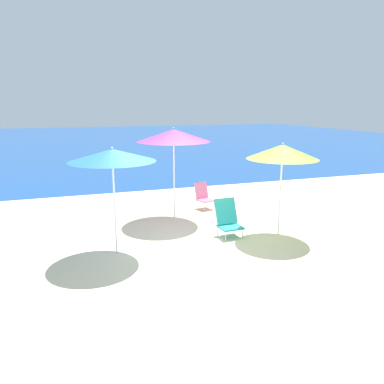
% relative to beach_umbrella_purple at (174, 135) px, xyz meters
% --- Properties ---
extents(ground_plane, '(60.00, 60.00, 0.00)m').
position_rel_beach_umbrella_purple_xyz_m(ground_plane, '(-0.47, -2.21, -2.17)').
color(ground_plane, beige).
extents(sea_water, '(60.00, 40.00, 0.01)m').
position_rel_beach_umbrella_purple_xyz_m(sea_water, '(-0.47, 23.46, -2.17)').
color(sea_water, '#19478C').
rests_on(sea_water, ground).
extents(beach_umbrella_purple, '(1.88, 1.88, 2.38)m').
position_rel_beach_umbrella_purple_xyz_m(beach_umbrella_purple, '(0.00, 0.00, 0.00)').
color(beach_umbrella_purple, white).
rests_on(beach_umbrella_purple, ground).
extents(beach_umbrella_blue, '(1.68, 1.68, 2.15)m').
position_rel_beach_umbrella_purple_xyz_m(beach_umbrella_blue, '(-1.77, -1.91, -0.19)').
color(beach_umbrella_blue, white).
rests_on(beach_umbrella_blue, ground).
extents(beach_umbrella_lime, '(1.58, 1.58, 2.12)m').
position_rel_beach_umbrella_purple_xyz_m(beach_umbrella_lime, '(1.89, -2.03, -0.25)').
color(beach_umbrella_lime, white).
rests_on(beach_umbrella_lime, ground).
extents(beach_chair_teal, '(0.54, 0.61, 0.83)m').
position_rel_beach_umbrella_purple_xyz_m(beach_chair_teal, '(0.78, -1.66, -1.77)').
color(beach_chair_teal, silver).
rests_on(beach_chair_teal, ground).
extents(beach_chair_pink, '(0.53, 0.60, 0.74)m').
position_rel_beach_umbrella_purple_xyz_m(beach_chair_pink, '(1.08, 0.69, -1.79)').
color(beach_chair_pink, silver).
rests_on(beach_chair_pink, ground).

